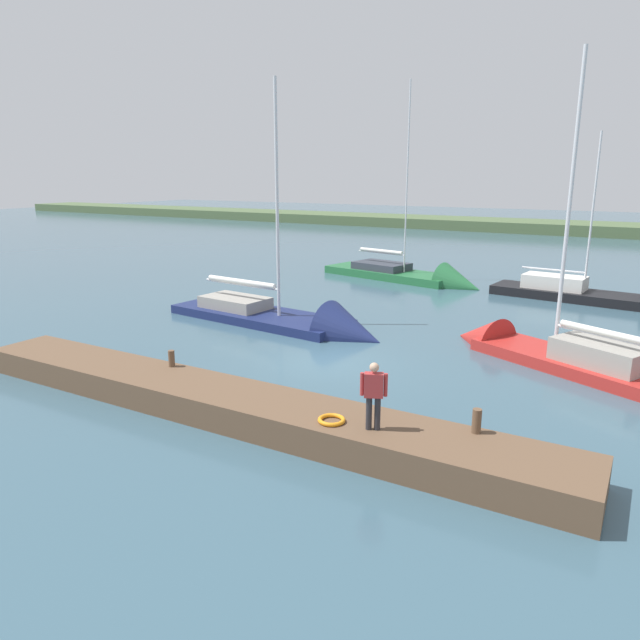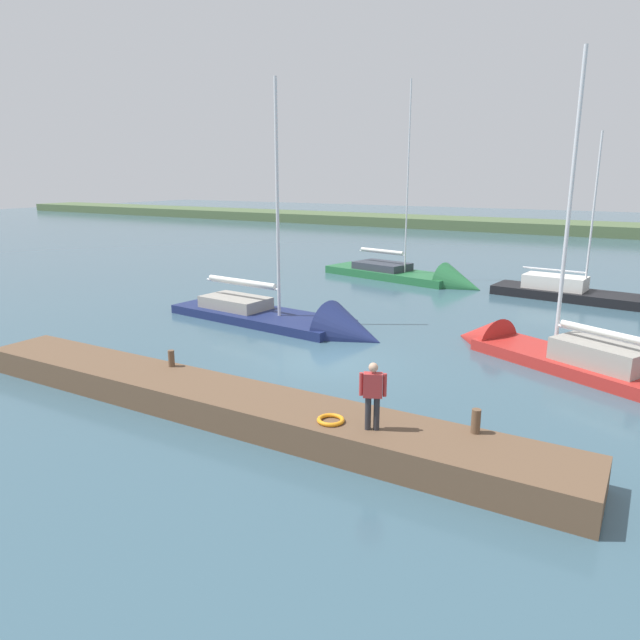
% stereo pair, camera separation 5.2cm
% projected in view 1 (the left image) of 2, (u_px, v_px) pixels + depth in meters
% --- Properties ---
extents(ground_plane, '(200.00, 200.00, 0.00)m').
position_uv_depth(ground_plane, '(328.00, 362.00, 20.54)').
color(ground_plane, '#385666').
extents(far_shoreline, '(180.00, 8.00, 2.40)m').
position_uv_depth(far_shoreline, '(562.00, 233.00, 66.09)').
color(far_shoreline, '#4C603D').
rests_on(far_shoreline, ground_plane).
extents(dock_pier, '(18.64, 2.07, 0.77)m').
position_uv_depth(dock_pier, '(230.00, 404.00, 15.85)').
color(dock_pier, brown).
rests_on(dock_pier, ground_plane).
extents(mooring_post_near, '(0.21, 0.21, 0.57)m').
position_uv_depth(mooring_post_near, '(477.00, 421.00, 13.11)').
color(mooring_post_near, brown).
rests_on(mooring_post_near, dock_pier).
extents(mooring_post_far, '(0.19, 0.19, 0.51)m').
position_uv_depth(mooring_post_far, '(172.00, 358.00, 17.66)').
color(mooring_post_far, brown).
rests_on(mooring_post_far, dock_pier).
extents(life_ring_buoy, '(0.66, 0.66, 0.10)m').
position_uv_depth(life_ring_buoy, '(332.00, 420.00, 13.74)').
color(life_ring_buoy, orange).
rests_on(life_ring_buoy, dock_pier).
extents(sailboat_mid_channel, '(9.28, 5.98, 11.41)m').
position_uv_depth(sailboat_mid_channel, '(542.00, 355.00, 20.75)').
color(sailboat_mid_channel, '#B22823').
rests_on(sailboat_mid_channel, ground_plane).
extents(sailboat_behind_pier, '(10.96, 3.82, 11.68)m').
position_uv_depth(sailboat_behind_pier, '(299.00, 326.00, 25.18)').
color(sailboat_behind_pier, navy).
rests_on(sailboat_behind_pier, ground_plane).
extents(sailboat_far_left, '(9.74, 3.35, 9.64)m').
position_uv_depth(sailboat_far_left, '(602.00, 300.00, 30.00)').
color(sailboat_far_left, black).
rests_on(sailboat_far_left, ground_plane).
extents(sailboat_near_dock, '(11.08, 4.94, 13.20)m').
position_uv_depth(sailboat_near_dock, '(417.00, 280.00, 36.01)').
color(sailboat_near_dock, '#236638').
rests_on(sailboat_near_dock, ground_plane).
extents(person_on_dock, '(0.58, 0.37, 1.61)m').
position_uv_depth(person_on_dock, '(374.00, 392.00, 13.13)').
color(person_on_dock, '#28282D').
rests_on(person_on_dock, dock_pier).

